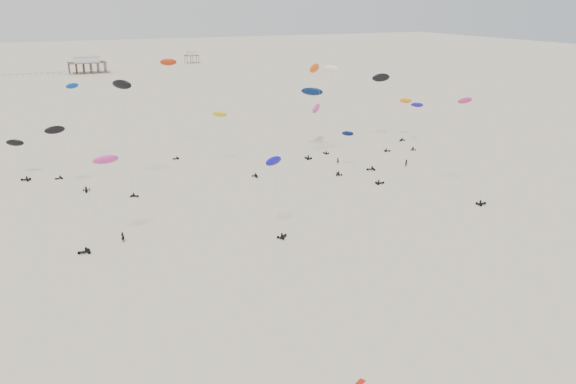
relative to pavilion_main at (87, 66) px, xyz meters
name	(u,v)px	position (x,y,z in m)	size (l,w,h in m)	color
ground_plane	(160,119)	(10.00, -150.00, -4.22)	(900.00, 900.00, 0.00)	beige
pavilion_main	(87,66)	(0.00, 0.00, 0.00)	(21.00, 13.00, 9.80)	brown
pavilion_small	(192,58)	(70.00, 30.00, -0.74)	(9.00, 7.00, 8.00)	brown
rig_0	(64,147)	(-25.46, -221.04, 5.36)	(7.83, 7.74, 14.55)	black
rig_1	(416,121)	(68.99, -220.25, 2.93)	(8.39, 9.66, 13.18)	black
rig_2	(404,113)	(71.44, -211.26, 3.49)	(6.12, 6.44, 12.19)	black
rig_3	(231,134)	(13.27, -220.60, 4.59)	(6.56, 16.98, 18.82)	black
rig_4	(277,187)	(6.88, -264.07, 4.80)	(4.02, 5.56, 14.42)	black
rig_5	(124,99)	(-12.33, -224.55, 15.49)	(4.90, 13.07, 24.39)	black
rig_6	(471,140)	(52.09, -261.73, 8.26)	(4.20, 10.91, 21.38)	black
rig_7	(311,100)	(38.70, -213.77, 10.21)	(9.28, 12.49, 18.68)	black
rig_8	(18,154)	(-35.18, -207.00, 1.58)	(4.96, 8.21, 9.39)	black
rig_9	(341,95)	(40.77, -226.36, 13.15)	(8.14, 17.18, 26.46)	black
rig_10	(364,158)	(39.86, -239.85, 0.21)	(3.01, 17.19, 16.68)	black
rig_11	(68,112)	(-22.74, -202.45, 9.82)	(9.08, 16.48, 24.11)	black
rig_12	(170,77)	(3.94, -197.67, 16.41)	(5.11, 12.51, 26.00)	black
rig_13	(381,84)	(63.23, -210.43, 12.78)	(9.73, 15.62, 22.39)	black
rig_14	(317,111)	(43.94, -206.77, 5.60)	(6.82, 16.49, 15.06)	black
rig_15	(319,86)	(35.06, -224.86, 15.68)	(5.31, 18.14, 26.69)	black
rig_16	(100,186)	(-21.87, -256.14, 6.53)	(8.55, 5.09, 15.96)	black
spectator_0	(123,242)	(-19.02, -256.17, -4.22)	(0.80, 0.55, 2.20)	black
spectator_1	(406,167)	(54.17, -237.33, -4.22)	(1.05, 0.61, 2.16)	black
spectator_3	(338,163)	(39.61, -227.67, -4.22)	(0.69, 0.47, 1.89)	black
grounded_kite_b	(359,384)	(-1.31, -306.28, -4.22)	(1.80, 0.70, 0.07)	#B51B0B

